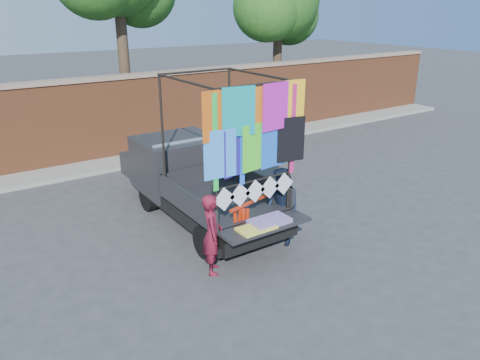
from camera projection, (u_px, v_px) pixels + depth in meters
ground at (236, 243)px, 9.66m from camera, size 90.00×90.00×0.00m
brick_wall at (112, 117)px, 14.63m from camera, size 30.00×0.45×2.61m
curb at (124, 161)px, 14.53m from camera, size 30.00×1.20×0.12m
tree_right at (280, 2)px, 18.25m from camera, size 4.20×3.30×6.62m
pickup_truck at (189, 178)px, 10.88m from camera, size 2.12×5.33×3.36m
woman at (212, 234)px, 8.38m from camera, size 0.58×0.66×1.53m
man at (282, 207)px, 9.41m from camera, size 0.66×0.82×1.60m
streamer_bundle at (245, 215)px, 8.78m from camera, size 1.02×0.30×0.71m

